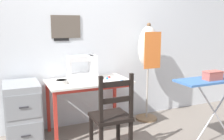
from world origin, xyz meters
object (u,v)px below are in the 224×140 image
fabric_bowl (61,82)px  filing_cabinet (23,114)px  thread_spool_near_machine (102,78)px  ironing_board (217,82)px  scissors (123,80)px  wooden_chair (111,117)px  thread_spool_mid_table (107,78)px  storage_box (213,75)px  sewing_machine (84,68)px  dress_form (148,53)px  thread_spool_far_edge (109,77)px

fabric_bowl → filing_cabinet: size_ratio=0.22×
thread_spool_near_machine → ironing_board: ironing_board is taller
scissors → thread_spool_near_machine: 0.28m
wooden_chair → ironing_board: wooden_chair is taller
thread_spool_mid_table → storage_box: storage_box is taller
wooden_chair → ironing_board: 1.30m
thread_spool_mid_table → filing_cabinet: (-1.06, 0.06, -0.35)m
fabric_bowl → thread_spool_mid_table: 0.60m
sewing_machine → storage_box: bearing=-41.2°
dress_form → storage_box: bearing=-78.5°
wooden_chair → ironing_board: size_ratio=0.90×
sewing_machine → ironing_board: (1.30, -1.00, -0.10)m
scissors → wooden_chair: 0.66m
fabric_bowl → storage_box: size_ratio=0.77×
thread_spool_far_edge → wooden_chair: size_ratio=0.04×
fabric_bowl → thread_spool_near_machine: bearing=2.5°
sewing_machine → thread_spool_mid_table: bearing=-29.2°
sewing_machine → wooden_chair: size_ratio=0.43×
sewing_machine → filing_cabinet: size_ratio=0.53×
thread_spool_mid_table → wooden_chair: 0.70m
scissors → filing_cabinet: bearing=171.3°
scissors → thread_spool_far_edge: thread_spool_far_edge is taller
thread_spool_mid_table → wooden_chair: wooden_chair is taller
scissors → wooden_chair: (-0.37, -0.48, -0.28)m
ironing_board → thread_spool_far_edge: bearing=136.5°
fabric_bowl → filing_cabinet: fabric_bowl is taller
sewing_machine → dress_form: 0.99m
sewing_machine → wooden_chair: sewing_machine is taller
scissors → filing_cabinet: (-1.24, 0.19, -0.34)m
sewing_machine → thread_spool_near_machine: size_ratio=10.20×
wooden_chair → dress_form: dress_form is taller
sewing_machine → thread_spool_near_machine: sewing_machine is taller
wooden_chair → storage_box: size_ratio=4.38×
fabric_bowl → thread_spool_near_machine: 0.55m
scissors → dress_form: bearing=26.9°
fabric_bowl → thread_spool_mid_table: size_ratio=4.30×
sewing_machine → dress_form: (0.97, -0.00, 0.16)m
dress_form → scissors: bearing=-153.1°
fabric_bowl → wooden_chair: (0.40, -0.61, -0.30)m
thread_spool_near_machine → thread_spool_far_edge: bearing=19.1°
sewing_machine → dress_form: bearing=-0.1°
thread_spool_near_machine → storage_box: bearing=-43.5°
sewing_machine → wooden_chair: 0.86m
sewing_machine → ironing_board: size_ratio=0.39×
ironing_board → thread_spool_near_machine: bearing=140.8°
dress_form → storage_box: dress_form is taller
wooden_chair → filing_cabinet: (-0.87, 0.67, -0.06)m
thread_spool_near_machine → dress_form: size_ratio=0.03×
fabric_bowl → ironing_board: 1.85m
scissors → thread_spool_near_machine: bearing=144.9°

